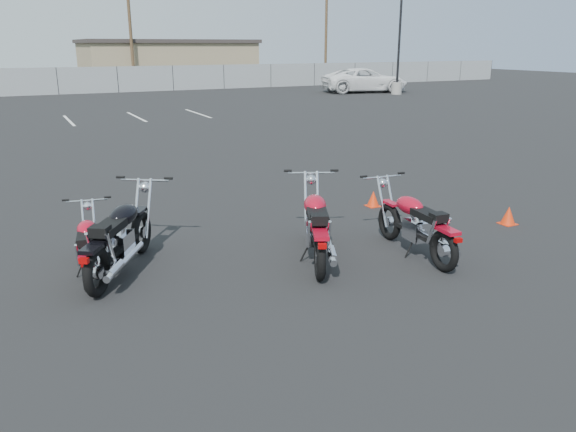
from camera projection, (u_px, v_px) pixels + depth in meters
name	position (u px, v px, depth m)	size (l,w,h in m)	color
ground	(294.00, 269.00, 8.42)	(120.00, 120.00, 0.00)	black
motorcycle_front_red	(88.00, 247.00, 8.14)	(0.75, 1.89, 0.93)	black
motorcycle_second_black	(121.00, 238.00, 8.16)	(1.72, 2.27, 1.19)	black
motorcycle_third_red	(316.00, 226.00, 8.68)	(1.48, 2.36, 1.19)	black
motorcycle_rear_red	(416.00, 224.00, 8.90)	(0.87, 2.25, 1.10)	black
training_cone_near	(373.00, 199.00, 11.69)	(0.27, 0.27, 0.32)	red
training_cone_far	(508.00, 215.00, 10.52)	(0.29, 0.29, 0.34)	red
light_pole_east	(399.00, 54.00, 37.76)	(0.80, 0.70, 10.20)	gray
chainlink_fence	(57.00, 81.00, 38.05)	(80.06, 0.06, 1.80)	gray
tan_building_east	(167.00, 61.00, 49.76)	(14.40, 9.40, 3.70)	#94825F
utility_pole_c	(130.00, 25.00, 42.94)	(1.80, 0.24, 9.00)	#453220
utility_pole_d	(326.00, 29.00, 51.55)	(1.80, 0.24, 9.00)	#453220
parking_line_stripes	(32.00, 122.00, 24.42)	(15.12, 4.00, 0.01)	silver
white_van	(365.00, 73.00, 39.81)	(6.99, 2.79, 2.65)	white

